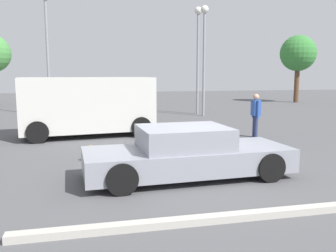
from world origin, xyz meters
TOP-DOWN VIEW (x-y plane):
  - ground_plane at (0.00, 0.00)m, footprint 80.00×80.00m
  - sedan_foreground at (-0.15, -0.05)m, footprint 4.72×2.01m
  - dog at (-2.08, 1.93)m, footprint 0.62×0.29m
  - van_white at (-2.28, 6.20)m, footprint 5.04×2.68m
  - pedestrian at (3.78, 4.44)m, footprint 0.27×0.57m
  - parking_curb at (0.00, -2.58)m, footprint 7.05×0.20m
  - light_post_near at (-4.28, 13.36)m, footprint 0.44×0.44m
  - light_post_mid at (4.11, 11.49)m, footprint 0.44×0.44m
  - light_post_far at (4.08, 12.50)m, footprint 0.44×0.44m
  - tree_back_right at (14.75, 19.07)m, footprint 2.90×2.90m

SIDE VIEW (x-z plane):
  - ground_plane at x=0.00m, z-range 0.00..0.00m
  - parking_curb at x=0.00m, z-range 0.00..0.12m
  - dog at x=-2.08m, z-range 0.06..0.53m
  - sedan_foreground at x=-0.15m, z-range -0.04..1.13m
  - pedestrian at x=3.78m, z-range 0.15..1.76m
  - van_white at x=-2.28m, z-range 0.09..2.30m
  - tree_back_right at x=14.75m, z-range 1.24..6.71m
  - light_post_mid at x=4.11m, z-range 1.11..7.13m
  - light_post_far at x=4.08m, z-range 1.12..7.24m
  - light_post_near at x=-4.28m, z-range 1.17..7.84m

